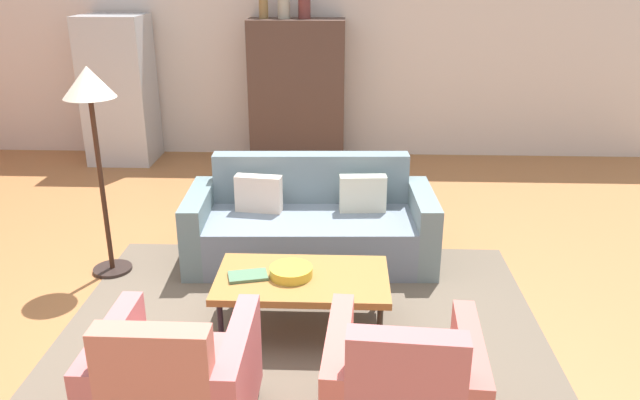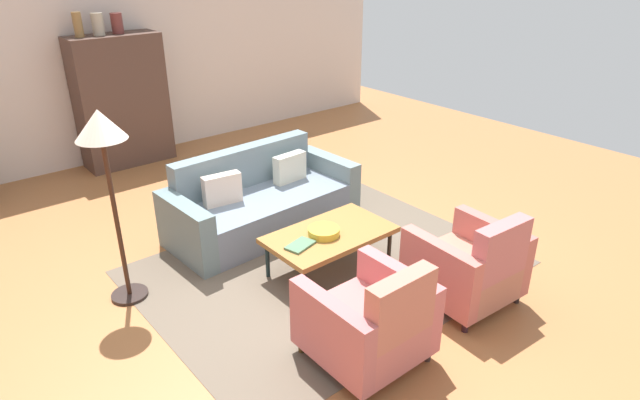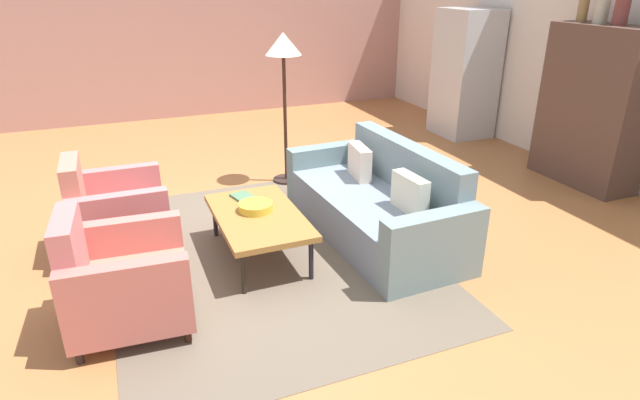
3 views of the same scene
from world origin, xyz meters
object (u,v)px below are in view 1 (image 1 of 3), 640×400
Objects in this scene: refrigerator at (119,90)px; vase_tall at (263,6)px; fruit_bowl at (291,272)px; book_stack at (248,276)px; armchair_left at (174,389)px; armchair_right at (402,395)px; vase_small at (304,8)px; vase_round at (284,7)px; cabinet at (297,92)px; couch at (311,225)px; floor_lamp at (91,102)px; coffee_table at (302,281)px.

vase_tall is at bearing 3.07° from refrigerator.
fruit_bowl reaches higher than book_stack.
armchair_left is at bearing -88.60° from vase_tall.
vase_small reaches higher than armchair_right.
vase_round is (-0.10, 4.10, 1.52)m from book_stack.
fruit_bowl is 0.30m from book_stack.
cabinet reaches higher than book_stack.
vase_round reaches higher than couch.
vase_tall reaches higher than refrigerator.
vase_round is 0.25m from vase_small.
armchair_left is 0.51× the size of floor_lamp.
armchair_right is 1.50m from book_stack.
vase_tall is at bearing 100.14° from coffee_table.
vase_small reaches higher than coffee_table.
refrigerator is (-2.59, 3.97, 0.55)m from coffee_table.
couch is 7.18× the size of fruit_bowl.
vase_round reaches higher than refrigerator.
cabinet is at bearing 67.67° from floor_lamp.
couch reaches higher than coffee_table.
vase_round reaches higher than coffee_table.
refrigerator is (-2.52, 3.97, 0.48)m from fruit_bowl.
cabinet is 3.57m from floor_lamp.
floor_lamp is at bearing -106.09° from vase_tall.
vase_tall is 1.10× the size of vase_round.
refrigerator is 1.08× the size of floor_lamp.
armchair_right is 3.20m from floor_lamp.
book_stack is at bearing -60.98° from refrigerator.
book_stack is 0.16× the size of refrigerator.
vase_tall is at bearing 91.90° from armchair_left.
armchair_right is (0.60, -2.35, 0.06)m from couch.
vase_round is 2.35m from refrigerator.
cabinet is (-0.92, 5.24, 0.56)m from armchair_right.
vase_round is at bearing 96.70° from coffee_table.
armchair_left is 0.48× the size of refrigerator.
vase_round is (-0.15, -0.00, 1.04)m from cabinet.
armchair_right is at bearing -75.82° from vase_tall.
vase_tall is at bearing 180.00° from vase_small.
vase_round reaches higher than cabinet.
couch is 1.20m from fruit_bowl.
armchair_right is (0.60, -1.17, -0.03)m from coffee_table.
coffee_table is at bearing 0.00° from fruit_bowl.
fruit_bowl is at bearing -84.36° from vase_round.
fruit_bowl is 1.13× the size of vase_small.
vase_round is 0.16× the size of floor_lamp.
vase_small reaches higher than floor_lamp.
refrigerator reaches higher than couch.
armchair_left reaches higher than fruit_bowl.
armchair_left is 1.00× the size of armchair_right.
refrigerator is (-2.11, -0.10, -1.02)m from vase_round.
couch is at bearing 90.17° from coffee_table.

